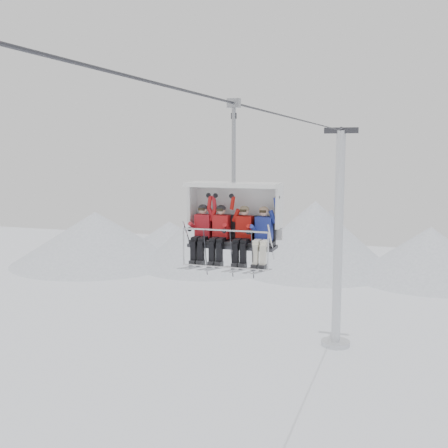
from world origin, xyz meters
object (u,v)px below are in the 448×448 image
(skier_far_left, at_px, (202,231))
(skier_center_right, at_px, (243,234))
(skier_far_right, at_px, (263,234))
(lift_tower_right, at_px, (338,255))
(skier_center_left, at_px, (220,232))
(chairlift_carrier, at_px, (235,213))

(skier_far_left, relative_size, skier_center_right, 1.00)
(skier_far_right, bearing_deg, lift_tower_right, 92.10)
(skier_far_left, bearing_deg, skier_center_left, 0.00)
(skier_center_right, distance_m, skier_far_right, 0.48)
(lift_tower_right, xyz_separation_m, skier_center_right, (0.30, -21.45, 4.41))
(lift_tower_right, height_order, skier_center_left, lift_tower_right)
(skier_center_left, bearing_deg, lift_tower_right, 89.23)
(lift_tower_right, height_order, skier_far_left, lift_tower_right)
(lift_tower_right, relative_size, skier_far_right, 7.99)
(chairlift_carrier, height_order, skier_far_left, chairlift_carrier)
(skier_far_left, distance_m, skier_center_left, 0.47)
(lift_tower_right, relative_size, chairlift_carrier, 3.38)
(lift_tower_right, distance_m, chairlift_carrier, 21.70)
(skier_center_left, distance_m, skier_center_right, 0.59)
(skier_far_right, bearing_deg, skier_far_left, 180.00)
(skier_center_left, distance_m, skier_far_right, 1.08)
(lift_tower_right, bearing_deg, skier_far_left, -92.04)
(chairlift_carrier, xyz_separation_m, skier_far_right, (0.79, -0.30, -0.46))
(lift_tower_right, bearing_deg, chairlift_carrier, -90.00)
(lift_tower_right, height_order, skier_center_right, lift_tower_right)
(chairlift_carrier, height_order, skier_far_right, chairlift_carrier)
(skier_far_left, height_order, skier_center_right, same)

